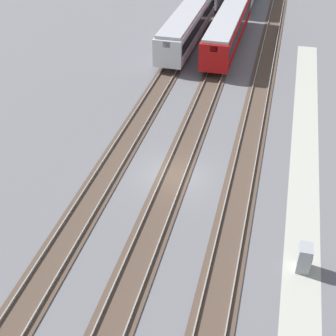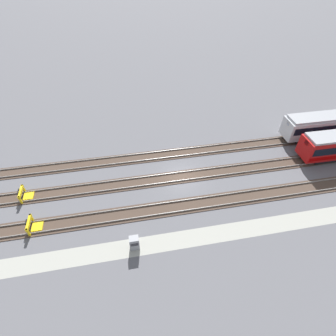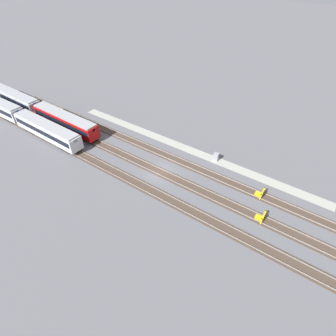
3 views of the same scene
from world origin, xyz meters
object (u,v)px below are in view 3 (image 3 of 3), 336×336
object	(u,v)px
bumper_stop_near_inner_track	(261,217)
electrical_cabinet	(216,157)
subway_car_front_row_left_inner	(65,121)
bumper_stop_nearest_track	(261,193)
subway_car_front_row_right_inner	(47,130)
subway_car_front_row_centre	(14,98)

from	to	relation	value
bumper_stop_near_inner_track	electrical_cabinet	size ratio (longest dim) A/B	1.25
subway_car_front_row_left_inner	bumper_stop_nearest_track	world-z (taller)	subway_car_front_row_left_inner
subway_car_front_row_left_inner	electrical_cabinet	size ratio (longest dim) A/B	11.27
bumper_stop_nearest_track	bumper_stop_near_inner_track	bearing A→B (deg)	110.76
electrical_cabinet	subway_car_front_row_right_inner	bearing A→B (deg)	22.70
subway_car_front_row_centre	electrical_cabinet	bearing A→B (deg)	-170.23
subway_car_front_row_centre	subway_car_front_row_right_inner	distance (m)	19.64
subway_car_front_row_left_inner	electrical_cabinet	distance (m)	32.60
subway_car_front_row_left_inner	subway_car_front_row_right_inner	world-z (taller)	same
subway_car_front_row_centre	bumper_stop_nearest_track	distance (m)	60.73
subway_car_front_row_right_inner	electrical_cabinet	bearing A→B (deg)	-157.30
bumper_stop_nearest_track	bumper_stop_near_inner_track	distance (m)	4.86
bumper_stop_near_inner_track	bumper_stop_nearest_track	bearing A→B (deg)	-69.24
bumper_stop_near_inner_track	subway_car_front_row_left_inner	bearing A→B (deg)	0.01
subway_car_front_row_right_inner	bumper_stop_nearest_track	bearing A→B (deg)	-167.69
subway_car_front_row_left_inner	bumper_stop_nearest_track	bearing A→B (deg)	-173.72
electrical_cabinet	subway_car_front_row_centre	bearing A→B (deg)	9.77
subway_car_front_row_centre	electrical_cabinet	xyz separation A→B (m)	(-50.54, -8.70, -1.24)
subway_car_front_row_left_inner	bumper_stop_near_inner_track	size ratio (longest dim) A/B	8.99
subway_car_front_row_centre	bumper_stop_nearest_track	world-z (taller)	subway_car_front_row_centre
subway_car_front_row_left_inner	subway_car_front_row_centre	world-z (taller)	same
subway_car_front_row_left_inner	subway_car_front_row_centre	xyz separation A→B (m)	(19.13, 0.04, 0.00)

